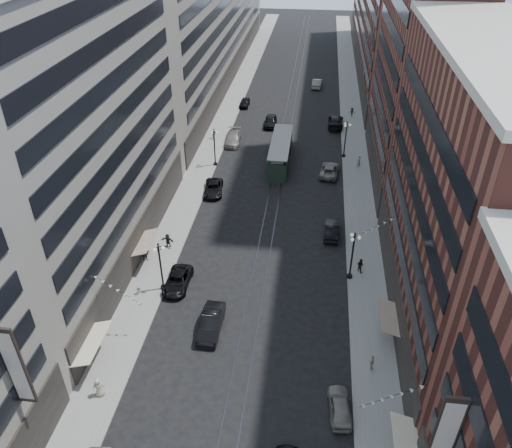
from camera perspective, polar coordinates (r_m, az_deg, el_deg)
The scene contains 34 objects.
ground at distance 75.94m, azimuth 2.97°, elevation 7.99°, with size 220.00×220.00×0.00m, color black.
sidewalk_west at distance 86.30m, azimuth -3.92°, elevation 11.31°, with size 4.00×180.00×0.15m, color gray.
sidewalk_east at distance 85.12m, azimuth 11.05°, elevation 10.42°, with size 4.00×180.00×0.15m, color gray.
rail_west at distance 85.07m, azimuth 3.04°, elevation 10.95°, with size 0.12×180.00×0.02m, color #2D2D33.
rail_east at distance 84.99m, azimuth 4.00°, elevation 10.89°, with size 0.12×180.00×0.02m, color #2D2D33.
building_west_mid at distance 50.27m, azimuth -19.22°, elevation 9.63°, with size 8.00×36.00×28.00m, color gray.
building_west_far at distance 108.28m, azimuth -4.91°, elevation 23.08°, with size 8.00×90.00×26.00m, color gray.
building_east_mid at distance 43.70m, azimuth 22.63°, elevation 2.14°, with size 8.00×30.00×24.00m, color brown.
building_east_tower at distance 66.48m, azimuth 19.15°, elevation 21.72°, with size 8.00×26.00×42.00m, color brown.
building_east_far at distance 115.80m, azimuth 14.24°, elevation 22.47°, with size 8.00×72.00×24.00m, color brown.
lamppost_sw_far at distance 49.00m, azimuth -10.86°, elevation -4.62°, with size 1.03×1.14×5.52m.
lamppost_sw_mid at distance 71.30m, azimuth -4.77°, elevation 8.87°, with size 1.03×1.14×5.52m.
lamppost_se_far at distance 50.38m, azimuth 10.95°, elevation -3.42°, with size 1.03×1.14×5.52m.
lamppost_se_mid at distance 74.64m, azimuth 10.19°, elevation 9.64°, with size 1.03×1.14×5.52m.
streetcar at distance 72.61m, azimuth 2.81°, elevation 8.11°, with size 2.74×12.39×3.43m.
car_2 at distance 50.65m, azimuth -8.95°, elevation -6.43°, with size 2.27×4.92×1.37m, color black.
car_4 at distance 40.58m, azimuth 9.55°, elevation -19.85°, with size 1.64×4.08×1.39m, color gray.
car_5 at distance 45.74m, azimuth -5.14°, elevation -11.17°, with size 1.79×5.13×1.69m, color black.
pedestrian_1 at distance 42.46m, azimuth -17.54°, elevation -17.37°, with size 0.89×0.48×1.82m, color #AAA68D.
pedestrian_2 at distance 54.29m, azimuth -12.56°, elevation -3.40°, with size 0.78×0.43×1.60m, color black.
pedestrian_4 at distance 43.48m, azimuth 13.09°, elevation -15.13°, with size 0.88×0.40×1.51m, color #BDB29C.
car_7 at distance 65.52m, azimuth -4.88°, elevation 4.10°, with size 2.30×4.99×1.39m, color black.
car_8 at distance 79.12m, azimuth -2.64°, elevation 9.77°, with size 2.30×5.67×1.64m, color gray.
car_9 at distance 93.91m, azimuth -1.31°, elevation 13.70°, with size 1.64×4.08×1.39m, color black.
car_10 at distance 57.70m, azimuth 8.65°, elevation -0.67°, with size 1.59×4.56×1.50m, color black.
car_11 at distance 70.48m, azimuth 8.41°, elevation 6.15°, with size 2.42×5.25×1.46m, color slate.
car_12 at distance 86.21m, azimuth 9.08°, elevation 11.51°, with size 2.44×6.00×1.74m, color black.
car_13 at distance 85.34m, azimuth 1.66°, elevation 11.65°, with size 1.96×4.86×1.66m, color black.
car_14 at distance 104.55m, azimuth 6.98°, elevation 15.68°, with size 1.76×5.05×1.66m, color gray.
pedestrian_5 at distance 55.86m, azimuth -10.05°, elevation -1.85°, with size 1.51×0.44×1.63m, color black.
pedestrian_6 at distance 80.57m, azimuth -4.85°, elevation 10.27°, with size 0.98×0.45×1.67m, color #B6AA96.
pedestrian_7 at distance 52.69m, azimuth 11.83°, elevation -4.62°, with size 0.76×0.42×1.57m, color black.
pedestrian_8 at distance 72.53m, azimuth 11.66°, elevation 6.99°, with size 0.71×0.47×1.95m, color #A59889.
pedestrian_9 at distance 90.43m, azimuth 10.91°, elevation 12.44°, with size 1.01×0.42×1.56m, color black.
Camera 1 is at (4.58, -8.18, 33.13)m, focal length 35.00 mm.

